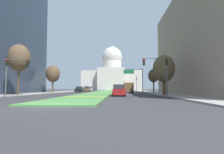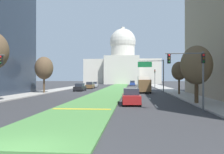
# 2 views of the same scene
# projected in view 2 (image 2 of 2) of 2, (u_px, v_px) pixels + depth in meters

# --- Properties ---
(ground_plane) EXTENTS (260.00, 260.00, 0.00)m
(ground_plane) POSITION_uv_depth(u_px,v_px,m) (115.00, 89.00, 61.43)
(ground_plane) COLOR #333335
(grass_median) EXTENTS (5.80, 95.25, 0.14)m
(grass_median) POSITION_uv_depth(u_px,v_px,m) (114.00, 89.00, 56.16)
(grass_median) COLOR #4C8442
(grass_median) RESTS_ON ground_plane
(median_curb_nose) EXTENTS (5.22, 0.50, 0.04)m
(median_curb_nose) POSITION_uv_depth(u_px,v_px,m) (82.00, 109.00, 20.36)
(median_curb_nose) COLOR gold
(median_curb_nose) RESTS_ON grass_median
(lane_dashes_right) EXTENTS (0.16, 43.64, 0.01)m
(lane_dashes_right) POSITION_uv_depth(u_px,v_px,m) (144.00, 92.00, 46.24)
(lane_dashes_right) COLOR silver
(lane_dashes_right) RESTS_ON ground_plane
(sidewalk_left) EXTENTS (4.00, 95.25, 0.15)m
(sidewalk_left) POSITION_uv_depth(u_px,v_px,m) (55.00, 90.00, 52.01)
(sidewalk_left) COLOR #9E9991
(sidewalk_left) RESTS_ON ground_plane
(sidewalk_right) EXTENTS (4.00, 95.25, 0.15)m
(sidewalk_right) POSITION_uv_depth(u_px,v_px,m) (171.00, 91.00, 49.77)
(sidewalk_right) COLOR #9E9991
(sidewalk_right) RESTS_ON ground_plane
(capitol_building) EXTENTS (35.44, 25.85, 28.20)m
(capitol_building) POSITION_uv_depth(u_px,v_px,m) (123.00, 65.00, 113.38)
(capitol_building) COLOR beige
(capitol_building) RESTS_ON ground_plane
(traffic_light_near_right) EXTENTS (3.34, 0.35, 5.20)m
(traffic_light_near_right) POSITION_uv_depth(u_px,v_px,m) (193.00, 68.00, 19.59)
(traffic_light_near_right) COLOR #515456
(traffic_light_near_right) RESTS_ON ground_plane
(traffic_light_far_right) EXTENTS (0.28, 0.35, 5.20)m
(traffic_light_far_right) POSITION_uv_depth(u_px,v_px,m) (155.00, 76.00, 60.27)
(traffic_light_far_right) COLOR #515456
(traffic_light_far_right) RESTS_ON ground_plane
(overhead_guide_sign) EXTENTS (5.17, 0.20, 6.50)m
(overhead_guide_sign) POSITION_uv_depth(u_px,v_px,m) (154.00, 69.00, 45.63)
(overhead_guide_sign) COLOR #515456
(overhead_guide_sign) RESTS_ON ground_plane
(street_tree_right_near) EXTENTS (3.46, 3.46, 6.51)m
(street_tree_right_near) POSITION_uv_depth(u_px,v_px,m) (196.00, 65.00, 25.33)
(street_tree_right_near) COLOR #4C3823
(street_tree_right_near) RESTS_ON ground_plane
(street_tree_left_mid) EXTENTS (3.37, 3.37, 6.85)m
(street_tree_left_mid) POSITION_uv_depth(u_px,v_px,m) (44.00, 68.00, 42.62)
(street_tree_left_mid) COLOR #4C3823
(street_tree_left_mid) RESTS_ON ground_plane
(street_tree_right_mid) EXTENTS (2.51, 2.51, 5.67)m
(street_tree_right_mid) POSITION_uv_depth(u_px,v_px,m) (179.00, 71.00, 38.81)
(street_tree_right_mid) COLOR #4C3823
(street_tree_right_mid) RESTS_ON ground_plane
(sedan_lead_stopped) EXTENTS (2.14, 4.60, 1.79)m
(sedan_lead_stopped) POSITION_uv_depth(u_px,v_px,m) (131.00, 97.00, 25.12)
(sedan_lead_stopped) COLOR maroon
(sedan_lead_stopped) RESTS_ON ground_plane
(sedan_midblock) EXTENTS (2.06, 4.43, 1.69)m
(sedan_midblock) POSITION_uv_depth(u_px,v_px,m) (80.00, 87.00, 50.26)
(sedan_midblock) COLOR black
(sedan_midblock) RESTS_ON ground_plane
(sedan_distant) EXTENTS (1.96, 4.34, 1.82)m
(sedan_distant) POSITION_uv_depth(u_px,v_px,m) (90.00, 86.00, 60.60)
(sedan_distant) COLOR brown
(sedan_distant) RESTS_ON ground_plane
(sedan_far_horizon) EXTENTS (2.23, 4.73, 1.67)m
(sedan_far_horizon) POSITION_uv_depth(u_px,v_px,m) (94.00, 85.00, 70.69)
(sedan_far_horizon) COLOR #BCBCC1
(sedan_far_horizon) RESTS_ON ground_plane
(sedan_very_far) EXTENTS (1.96, 4.28, 1.85)m
(sedan_very_far) POSITION_uv_depth(u_px,v_px,m) (132.00, 83.00, 83.78)
(sedan_very_far) COLOR navy
(sedan_very_far) RESTS_ON ground_plane
(box_truck_delivery) EXTENTS (2.40, 6.40, 3.20)m
(box_truck_delivery) POSITION_uv_depth(u_px,v_px,m) (144.00, 84.00, 44.55)
(box_truck_delivery) COLOR brown
(box_truck_delivery) RESTS_ON ground_plane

